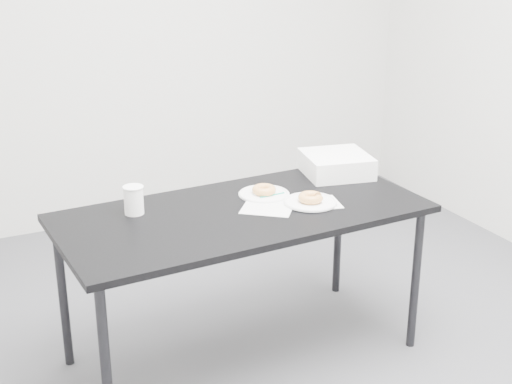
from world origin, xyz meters
name	(u,v)px	position (x,y,z in m)	size (l,w,h in m)	color
floor	(272,355)	(0.00, 0.00, 0.00)	(4.00, 4.00, 0.00)	#4F4F54
wall_back	(136,22)	(0.00, 2.00, 1.35)	(4.00, 0.02, 2.70)	silver
table	(243,222)	(-0.12, 0.07, 0.69)	(1.67, 0.85, 0.74)	black
scorecard	(270,204)	(0.02, 0.08, 0.74)	(0.22, 0.28, 0.00)	silver
logo_patch	(275,195)	(0.10, 0.17, 0.75)	(0.05, 0.05, 0.00)	green
pen	(272,195)	(0.08, 0.16, 0.75)	(0.01, 0.01, 0.13)	#0C8B6F
napkin	(320,203)	(0.24, -0.01, 0.75)	(0.17, 0.17, 0.00)	silver
plate_near	(311,202)	(0.19, 0.01, 0.75)	(0.24, 0.24, 0.01)	white
donut_near	(311,198)	(0.19, 0.01, 0.77)	(0.11, 0.11, 0.04)	#DF9746
plate_far	(264,194)	(0.05, 0.20, 0.75)	(0.24, 0.24, 0.01)	white
donut_far	(264,190)	(0.05, 0.20, 0.77)	(0.11, 0.11, 0.04)	#DF9746
coffee_cup	(134,200)	(-0.56, 0.23, 0.81)	(0.08, 0.08, 0.13)	white
cup_lid	(259,193)	(0.04, 0.22, 0.75)	(0.08, 0.08, 0.01)	white
bakery_box	(336,164)	(0.52, 0.32, 0.80)	(0.32, 0.32, 0.11)	white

